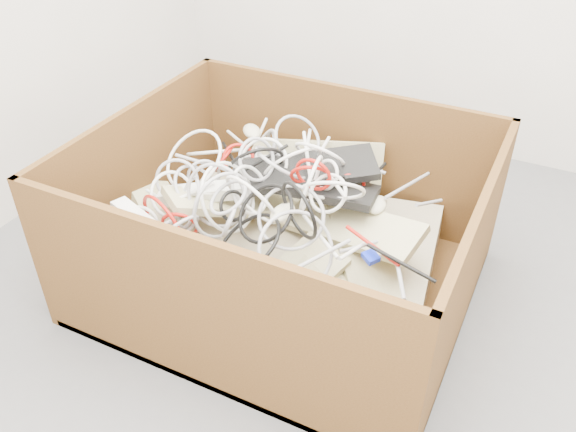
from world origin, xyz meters
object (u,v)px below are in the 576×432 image
at_px(vga_plug, 371,257).
at_px(power_strip_left, 203,192).
at_px(cardboard_box, 281,254).
at_px(power_strip_right, 146,227).

bearing_deg(vga_plug, power_strip_left, -149.59).
relative_size(cardboard_box, vga_plug, 27.74).
distance_m(cardboard_box, power_strip_left, 0.35).
bearing_deg(cardboard_box, vga_plug, -17.07).
bearing_deg(power_strip_left, power_strip_right, -115.66).
height_order(power_strip_left, vga_plug, power_strip_left).
xyz_separation_m(cardboard_box, vga_plug, (0.36, -0.11, 0.20)).
distance_m(cardboard_box, vga_plug, 0.42).
bearing_deg(cardboard_box, power_strip_left, -167.10).
bearing_deg(power_strip_right, cardboard_box, 56.79).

